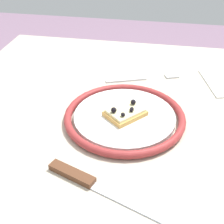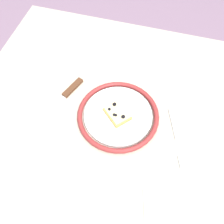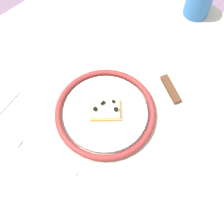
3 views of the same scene
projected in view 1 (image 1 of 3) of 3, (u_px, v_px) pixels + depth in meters
The scene contains 5 objects.
dining_table at pixel (128, 161), 0.70m from camera, with size 0.96×0.93×0.75m.
plate at pixel (125, 117), 0.67m from camera, with size 0.27×0.27×0.02m.
pizza_slice_near at pixel (125, 112), 0.66m from camera, with size 0.10×0.10×0.03m.
knife at pixel (87, 181), 0.52m from camera, with size 0.10×0.23×0.01m.
fork at pixel (143, 78), 0.83m from camera, with size 0.09×0.19×0.00m.
Camera 1 is at (0.51, 0.05, 1.15)m, focal length 49.11 mm.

